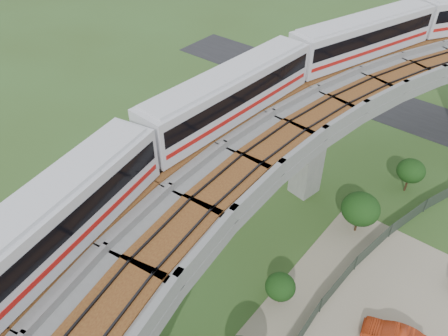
% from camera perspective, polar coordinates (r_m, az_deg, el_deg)
% --- Properties ---
extents(ground, '(160.00, 160.00, 0.00)m').
position_cam_1_polar(ground, '(35.49, 0.20, -11.02)').
color(ground, '#395321').
rests_on(ground, ground).
extents(asphalt_road, '(60.00, 8.00, 0.03)m').
position_cam_1_polar(asphalt_road, '(56.84, 19.77, 7.89)').
color(asphalt_road, '#232326').
rests_on(asphalt_road, ground).
extents(viaduct, '(19.58, 73.98, 11.40)m').
position_cam_1_polar(viaduct, '(27.48, 6.49, -2.58)').
color(viaduct, '#99968E').
rests_on(viaduct, ground).
extents(metro_train, '(15.93, 60.50, 3.64)m').
position_cam_1_polar(metro_train, '(33.87, 12.26, 11.98)').
color(metro_train, silver).
rests_on(metro_train, ground).
extents(fence, '(3.87, 38.73, 1.50)m').
position_cam_1_polar(fence, '(32.16, 14.58, -18.20)').
color(fence, '#2D382D').
rests_on(fence, ground).
extents(tree_1, '(2.51, 2.51, 3.42)m').
position_cam_1_polar(tree_1, '(42.67, 23.23, -0.34)').
color(tree_1, '#382314').
rests_on(tree_1, ground).
extents(tree_2, '(3.11, 3.11, 3.83)m').
position_cam_1_polar(tree_2, '(36.99, 17.41, -5.13)').
color(tree_2, '#382314').
rests_on(tree_2, ground).
extents(tree_3, '(2.15, 2.15, 2.64)m').
position_cam_1_polar(tree_3, '(31.60, 7.37, -15.13)').
color(tree_3, '#382314').
rests_on(tree_3, ground).
extents(car_red, '(4.37, 2.41, 1.37)m').
position_cam_1_polar(car_red, '(32.46, 21.42, -19.81)').
color(car_red, '#A82E0F').
rests_on(car_red, dirt_lot).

